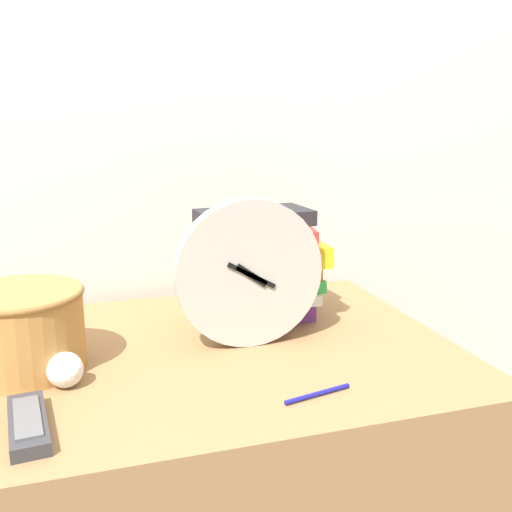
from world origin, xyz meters
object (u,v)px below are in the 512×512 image
object	(u,v)px
crumpled_paper_ball	(65,370)
basket	(21,327)
desk_clock	(249,273)
book_stack	(265,264)
tv_remote	(28,424)
pen	(318,394)

from	to	relation	value
crumpled_paper_ball	basket	bearing A→B (deg)	125.88
basket	crumpled_paper_ball	world-z (taller)	basket
desk_clock	book_stack	xyz separation A→B (m)	(0.08, 0.14, -0.02)
book_stack	basket	bearing A→B (deg)	-165.25
desk_clock	book_stack	world-z (taller)	desk_clock
desk_clock	basket	bearing A→B (deg)	178.46
tv_remote	crumpled_paper_ball	xyz separation A→B (m)	(0.05, 0.13, 0.02)
basket	tv_remote	size ratio (longest dim) A/B	1.30
book_stack	basket	world-z (taller)	book_stack
book_stack	crumpled_paper_ball	distance (m)	0.48
tv_remote	crumpled_paper_ball	bearing A→B (deg)	68.15
book_stack	pen	bearing A→B (deg)	-95.71
pen	tv_remote	bearing A→B (deg)	176.50
desk_clock	tv_remote	size ratio (longest dim) A/B	1.68
crumpled_paper_ball	pen	size ratio (longest dim) A/B	0.49
desk_clock	crumpled_paper_ball	bearing A→B (deg)	-166.03
pen	crumpled_paper_ball	bearing A→B (deg)	157.65
crumpled_paper_ball	tv_remote	bearing A→B (deg)	-111.85
book_stack	crumpled_paper_ball	xyz separation A→B (m)	(-0.41, -0.22, -0.09)
tv_remote	pen	world-z (taller)	tv_remote
book_stack	basket	xyz separation A→B (m)	(-0.48, -0.13, -0.04)
book_stack	crumpled_paper_ball	size ratio (longest dim) A/B	4.58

